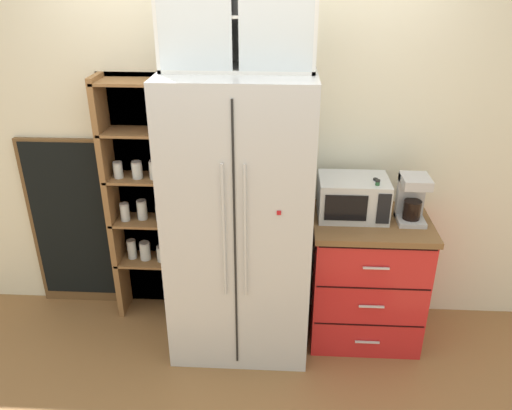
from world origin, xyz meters
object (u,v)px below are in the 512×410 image
at_px(mug_cream, 371,208).
at_px(chalkboard_menu, 71,224).
at_px(refrigerator, 240,218).
at_px(coffee_maker, 412,198).
at_px(bottle_cobalt, 373,200).
at_px(mug_navy, 374,216).
at_px(bottle_green, 375,204).
at_px(microwave, 353,197).

bearing_deg(mug_cream, chalkboard_menu, 175.11).
relative_size(refrigerator, coffee_maker, 5.97).
xyz_separation_m(coffee_maker, bottle_cobalt, (-0.24, 0.02, -0.04)).
bearing_deg(mug_cream, refrigerator, -169.67).
distance_m(mug_cream, bottle_cobalt, 0.09).
relative_size(bottle_cobalt, chalkboard_menu, 0.21).
bearing_deg(mug_navy, bottle_green, 127.41).
height_order(refrigerator, bottle_cobalt, refrigerator).
height_order(microwave, bottle_green, bottle_green).
distance_m(mug_cream, bottle_green, 0.15).
bearing_deg(bottle_cobalt, chalkboard_menu, 173.78).
relative_size(refrigerator, microwave, 4.21).
bearing_deg(bottle_green, mug_navy, -52.59).
relative_size(microwave, mug_cream, 4.08).
height_order(mug_cream, bottle_cobalt, bottle_cobalt).
distance_m(microwave, mug_cream, 0.16).
distance_m(microwave, chalkboard_menu, 2.03).
bearing_deg(coffee_maker, bottle_green, -166.78).
distance_m(mug_navy, bottle_green, 0.08).
xyz_separation_m(coffee_maker, mug_cream, (-0.23, 0.07, -0.11)).
bearing_deg(refrigerator, mug_cream, 10.33).
xyz_separation_m(bottle_green, chalkboard_menu, (-2.12, 0.31, -0.37)).
xyz_separation_m(refrigerator, chalkboard_menu, (-1.27, 0.34, -0.26)).
relative_size(refrigerator, mug_navy, 17.49).
distance_m(mug_navy, chalkboard_menu, 2.16).
bearing_deg(bottle_cobalt, mug_navy, -88.59).
bearing_deg(microwave, bottle_cobalt, -9.07).
distance_m(refrigerator, mug_navy, 0.85).
xyz_separation_m(mug_cream, chalkboard_menu, (-2.12, 0.18, -0.28)).
xyz_separation_m(refrigerator, mug_cream, (0.85, 0.15, 0.02)).
xyz_separation_m(refrigerator, coffee_maker, (1.08, 0.08, 0.13)).
bearing_deg(chalkboard_menu, refrigerator, -14.75).
height_order(bottle_cobalt, chalkboard_menu, chalkboard_menu).
xyz_separation_m(coffee_maker, bottle_green, (-0.24, -0.06, -0.02)).
distance_m(refrigerator, chalkboard_menu, 1.34).
xyz_separation_m(mug_navy, chalkboard_menu, (-2.12, 0.31, -0.29)).
bearing_deg(chalkboard_menu, microwave, -6.04).
bearing_deg(mug_cream, coffee_maker, -16.97).
relative_size(coffee_maker, mug_navy, 2.93).
height_order(coffee_maker, bottle_green, coffee_maker).
distance_m(coffee_maker, mug_cream, 0.27).
bearing_deg(chalkboard_menu, bottle_green, -8.28).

